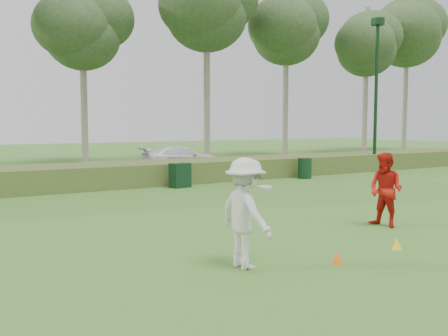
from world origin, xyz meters
TOP-DOWN VIEW (x-y plane):
  - ground at (0.00, 0.00)m, footprint 120.00×120.00m
  - reed_strip at (0.00, 12.00)m, footprint 80.00×3.00m
  - park_road at (0.00, 17.00)m, footprint 80.00×6.00m
  - lamp_post at (14.00, 11.00)m, footprint 0.70×0.70m
  - tree_4 at (2.00, 24.50)m, footprint 6.24×6.24m
  - tree_5 at (10.00, 22.50)m, footprint 7.28×7.28m
  - tree_6 at (18.00, 23.80)m, footprint 7.02×7.02m
  - tree_7 at (26.00, 22.80)m, footprint 6.50×6.50m
  - tree_8 at (33.00, 24.20)m, footprint 8.06×8.06m
  - player_white at (-2.47, -0.72)m, footprint 0.93×1.30m
  - player_red at (2.44, 0.38)m, footprint 0.81×0.97m
  - cone_orange at (-0.90, -1.39)m, footprint 0.20×0.20m
  - cone_yellow at (0.86, -1.27)m, footprint 0.22×0.22m
  - utility_cabinet at (1.59, 9.94)m, footprint 0.87×0.64m
  - trash_bin at (8.07, 9.89)m, footprint 0.76×0.76m
  - car_right at (4.89, 16.35)m, footprint 4.59×2.23m

SIDE VIEW (x-z plane):
  - ground at x=0.00m, z-range 0.00..0.00m
  - park_road at x=0.00m, z-range 0.00..0.06m
  - cone_orange at x=-0.90m, z-range 0.00..0.22m
  - cone_yellow at x=0.86m, z-range 0.00..0.24m
  - reed_strip at x=0.00m, z-range 0.00..0.90m
  - trash_bin at x=8.07m, z-range 0.00..0.96m
  - utility_cabinet at x=1.59m, z-range 0.00..0.98m
  - car_right at x=4.89m, z-range 0.06..1.35m
  - player_red at x=2.44m, z-range 0.00..1.83m
  - player_white at x=-2.47m, z-range 0.00..1.95m
  - lamp_post at x=14.00m, z-range 1.51..9.68m
  - tree_4 at x=2.00m, z-range 2.84..14.34m
  - tree_7 at x=26.00m, z-range 3.09..15.59m
  - tree_6 at x=18.00m, z-range 3.35..16.85m
  - tree_5 at x=10.00m, z-range 3.47..17.47m
  - tree_8 at x=33.00m, z-range 3.73..18.73m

